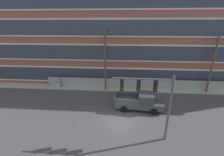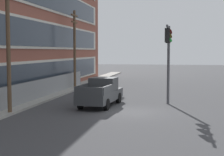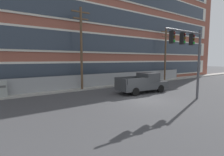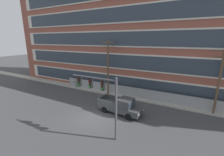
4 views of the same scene
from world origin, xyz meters
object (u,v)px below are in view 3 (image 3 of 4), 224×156
(utility_pole_near_corner, at_px, (81,46))
(utility_pole_midblock, at_px, (165,53))
(pickup_truck_dark_grey, at_px, (143,83))
(electrical_cabinet, at_px, (3,90))
(traffic_signal_mast, at_px, (190,49))

(utility_pole_near_corner, xyz_separation_m, utility_pole_midblock, (14.68, 0.20, -0.39))
(pickup_truck_dark_grey, relative_size, electrical_cabinet, 3.68)
(traffic_signal_mast, distance_m, pickup_truck_dark_grey, 5.84)
(utility_pole_midblock, bearing_deg, utility_pole_near_corner, -179.24)
(traffic_signal_mast, relative_size, utility_pole_midblock, 0.72)
(traffic_signal_mast, height_order, electrical_cabinet, traffic_signal_mast)
(utility_pole_near_corner, height_order, utility_pole_midblock, utility_pole_near_corner)
(utility_pole_near_corner, relative_size, utility_pole_midblock, 1.09)
(traffic_signal_mast, bearing_deg, pickup_truck_dark_grey, 92.89)
(utility_pole_midblock, bearing_deg, pickup_truck_dark_grey, -153.33)
(utility_pole_near_corner, bearing_deg, electrical_cabinet, 177.75)
(utility_pole_near_corner, height_order, electrical_cabinet, utility_pole_near_corner)
(traffic_signal_mast, relative_size, utility_pole_near_corner, 0.66)
(pickup_truck_dark_grey, xyz_separation_m, electrical_cabinet, (-12.08, 5.16, -0.18))
(traffic_signal_mast, height_order, pickup_truck_dark_grey, traffic_signal_mast)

